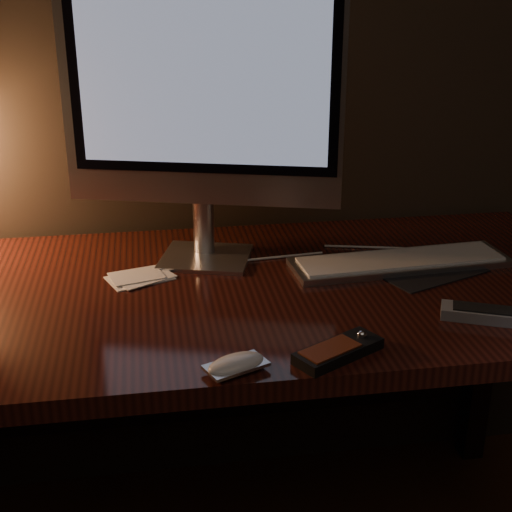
{
  "coord_description": "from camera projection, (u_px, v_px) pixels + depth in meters",
  "views": [
    {
      "loc": [
        -0.17,
        0.52,
        1.35
      ],
      "look_at": [
        0.02,
        1.73,
        0.86
      ],
      "focal_mm": 50.0,
      "sensor_mm": 36.0,
      "label": 1
    }
  ],
  "objects": [
    {
      "name": "cable",
      "position": [
        324.0,
        255.0,
        1.63
      ],
      "size": [
        0.63,
        0.07,
        0.01
      ],
      "primitive_type": "cylinder",
      "rotation": [
        0.0,
        1.57,
        -0.11
      ],
      "color": "white",
      "rests_on": "desk"
    },
    {
      "name": "media_remote",
      "position": [
        338.0,
        350.0,
        1.2
      ],
      "size": [
        0.17,
        0.13,
        0.03
      ],
      "rotation": [
        0.0,
        0.0,
        0.5
      ],
      "color": "black",
      "rests_on": "desk"
    },
    {
      "name": "tv_remote",
      "position": [
        499.0,
        315.0,
        1.32
      ],
      "size": [
        0.21,
        0.13,
        0.03
      ],
      "rotation": [
        0.0,
        0.0,
        -0.41
      ],
      "color": "gray",
      "rests_on": "desk"
    },
    {
      "name": "mouse",
      "position": [
        236.0,
        366.0,
        1.15
      ],
      "size": [
        0.11,
        0.09,
        0.02
      ],
      "primitive_type": "ellipsoid",
      "rotation": [
        0.0,
        0.0,
        0.4
      ],
      "color": "white",
      "rests_on": "desk"
    },
    {
      "name": "desk",
      "position": [
        232.0,
        326.0,
        1.58
      ],
      "size": [
        1.6,
        0.75,
        0.75
      ],
      "color": "#37120C",
      "rests_on": "ground"
    },
    {
      "name": "papers",
      "position": [
        140.0,
        277.0,
        1.51
      ],
      "size": [
        0.15,
        0.13,
        0.01
      ],
      "primitive_type": "cube",
      "rotation": [
        0.0,
        0.0,
        0.37
      ],
      "color": "white",
      "rests_on": "desk"
    },
    {
      "name": "monitor",
      "position": [
        202.0,
        95.0,
        1.47
      ],
      "size": [
        0.58,
        0.22,
        0.62
      ],
      "rotation": [
        0.0,
        0.0,
        -0.29
      ],
      "color": "silver",
      "rests_on": "desk"
    },
    {
      "name": "keyboard",
      "position": [
        400.0,
        261.0,
        1.58
      ],
      "size": [
        0.49,
        0.17,
        0.02
      ],
      "primitive_type": "cube",
      "rotation": [
        0.0,
        0.0,
        0.07
      ],
      "color": "silver",
      "rests_on": "desk"
    },
    {
      "name": "mousepad",
      "position": [
        422.0,
        267.0,
        1.56
      ],
      "size": [
        0.28,
        0.26,
        0.0
      ],
      "primitive_type": "cube",
      "rotation": [
        0.0,
        0.0,
        0.38
      ],
      "color": "black",
      "rests_on": "desk"
    }
  ]
}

